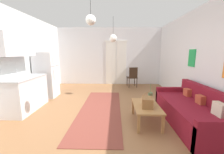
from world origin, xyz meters
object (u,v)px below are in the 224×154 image
Objects in this scene: coffee_table at (146,107)px; bamboo_vase at (150,98)px; handbag at (147,102)px; couch at (193,112)px; refrigerator at (47,75)px; pendant_lamp_far at (113,38)px; pendant_lamp_near at (91,20)px; accent_chair at (133,76)px.

coffee_table is 0.25m from bamboo_vase.
bamboo_vase is at bearing 63.87° from handbag.
refrigerator is at bearing 156.12° from couch.
coffee_table is at bearing 85.88° from handbag.
couch reaches higher than handbag.
refrigerator is at bearing -177.21° from pendant_lamp_far.
pendant_lamp_near reaches higher than bamboo_vase.
couch is 1.06m from handbag.
couch is at bearing -47.29° from pendant_lamp_far.
refrigerator reaches higher than accent_chair.
refrigerator is 3.52m from accent_chair.
handbag is 0.37× the size of accent_chair.
refrigerator is (-3.10, 1.92, 0.27)m from handbag.
bamboo_vase reaches higher than couch.
pendant_lamp_far is at bearing 116.41° from bamboo_vase.
refrigerator is (-4.14, 1.83, 0.51)m from couch.
coffee_table is 1.16× the size of pendant_lamp_far.
handbag is (-0.12, -0.25, -0.02)m from bamboo_vase.
refrigerator is 1.72× the size of accent_chair.
coffee_table is 2.06× the size of bamboo_vase.
couch is 3.23× the size of pendant_lamp_near.
accent_chair is at bearing 88.41° from handbag.
accent_chair reaches higher than coffee_table.
coffee_table is (-1.02, 0.02, 0.08)m from couch.
pendant_lamp_near reaches higher than accent_chair.
pendant_lamp_near is (1.92, -1.84, 1.42)m from refrigerator.
pendant_lamp_far is at bearing 46.68° from accent_chair.
refrigerator is 2.44× the size of pendant_lamp_near.
bamboo_vase is at bearing 7.31° from pendant_lamp_near.
handbag is at bearing -175.20° from couch.
couch is at bearing 0.15° from pendant_lamp_near.
pendant_lamp_near is (-1.19, -0.03, 1.85)m from coffee_table.
refrigerator reaches higher than coffee_table.
pendant_lamp_far reaches higher than bamboo_vase.
coffee_table is 1.05× the size of accent_chair.
handbag is 2.66m from pendant_lamp_far.
accent_chair reaches higher than couch.
handbag is at bearing -31.71° from refrigerator.
pendant_lamp_far is (-0.89, 1.78, 1.51)m from bamboo_vase.
refrigerator is 2.66m from pendant_lamp_far.
refrigerator is at bearing 152.63° from bamboo_vase.
handbag is (-1.03, -0.09, 0.24)m from couch.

